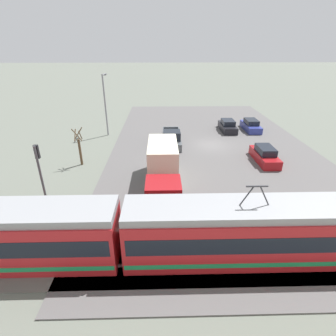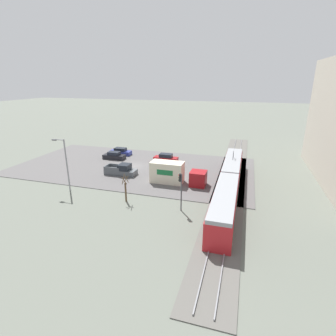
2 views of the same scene
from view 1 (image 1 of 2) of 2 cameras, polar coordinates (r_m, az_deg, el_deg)
ground_plane at (r=31.58m, az=9.26°, el=4.85°), size 320.00×320.00×0.00m
road_surface at (r=31.56m, az=9.26°, el=4.92°), size 22.75×43.02×0.08m
rail_bed at (r=16.58m, az=20.39°, el=-17.27°), size 58.91×4.40×0.22m
light_rail_tram at (r=14.61m, az=-10.14°, el=-13.96°), size 27.27×2.70×4.46m
box_truck at (r=21.66m, az=-1.12°, el=-0.02°), size 2.49×8.62×3.27m
pickup_truck at (r=30.91m, az=0.78°, el=6.29°), size 2.09×5.37×1.88m
sedan_car_0 at (r=37.33m, az=12.85°, el=8.87°), size 1.81×4.43×1.50m
sedan_car_1 at (r=28.19m, az=20.30°, el=2.60°), size 1.72×4.71×1.56m
sedan_car_2 at (r=38.46m, az=17.58°, el=8.79°), size 1.78×4.59×1.48m
traffic_light_pole at (r=20.03m, az=-26.13°, el=-0.07°), size 0.28×0.47×4.80m
street_tree at (r=26.90m, az=-18.67°, el=4.07°), size 0.91×0.76×3.78m
street_lamp_near_crossing at (r=34.96m, az=-13.52°, el=14.03°), size 0.36×1.95×7.63m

